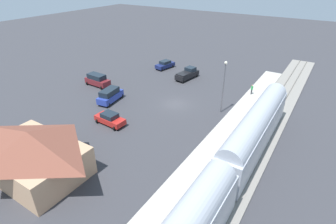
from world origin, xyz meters
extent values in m
plane|color=#38383D|center=(0.00, 0.00, 0.00)|extent=(200.00, 200.00, 0.00)
cube|color=gray|center=(-14.00, 0.00, 0.09)|extent=(4.80, 70.00, 0.18)
cube|color=#59544C|center=(-14.72, 0.00, 0.24)|extent=(0.10, 70.00, 0.12)
cube|color=#59544C|center=(-13.28, 0.00, 0.24)|extent=(0.10, 70.00, 0.12)
cube|color=#B7B2A8|center=(-10.00, 0.00, 0.15)|extent=(3.20, 46.00, 0.30)
cube|color=#ADB2BC|center=(-14.00, 5.13, 2.15)|extent=(2.90, 19.21, 3.70)
cube|color=red|center=(-12.54, 5.13, 1.85)|extent=(0.04, 17.67, 0.36)
cylinder|color=#ADB2BC|center=(-14.00, 5.13, 3.90)|extent=(2.75, 18.44, 2.76)
cube|color=tan|center=(4.00, 22.00, 1.62)|extent=(10.52, 7.06, 3.25)
pyramid|color=brown|center=(4.00, 22.00, 4.23)|extent=(11.32, 7.86, 1.97)
cube|color=#4C3323|center=(4.00, 18.44, 1.05)|extent=(1.10, 0.08, 2.10)
cylinder|color=#333338|center=(-9.28, -9.72, 0.72)|extent=(0.22, 0.22, 0.85)
cylinder|color=green|center=(-9.28, -9.72, 1.46)|extent=(0.36, 0.36, 0.62)
sphere|color=tan|center=(-9.28, -9.72, 1.89)|extent=(0.24, 0.24, 0.24)
cube|color=black|center=(3.81, -10.77, 0.84)|extent=(2.75, 5.63, 0.92)
cube|color=#19232D|center=(3.66, -11.79, 1.72)|extent=(1.96, 1.97, 0.84)
cylinder|color=black|center=(4.34, -13.03, 0.38)|extent=(0.22, 0.76, 0.76)
cylinder|color=black|center=(2.64, -12.77, 0.38)|extent=(0.22, 0.76, 0.76)
cylinder|color=black|center=(4.98, -8.77, 0.38)|extent=(0.22, 0.76, 0.76)
cylinder|color=black|center=(3.28, -8.52, 0.38)|extent=(0.22, 0.76, 0.76)
cube|color=black|center=(3.95, -9.84, 1.40)|extent=(2.29, 3.22, 0.20)
cube|color=red|center=(4.49, 10.30, 0.72)|extent=(4.59, 2.07, 0.76)
cube|color=#19232D|center=(4.49, 10.30, 1.42)|extent=(2.24, 1.73, 0.64)
cylinder|color=black|center=(6.23, 11.01, 0.34)|extent=(0.22, 0.68, 0.68)
cylinder|color=black|center=(6.15, 9.42, 0.34)|extent=(0.22, 0.68, 0.68)
cylinder|color=black|center=(2.84, 11.19, 0.34)|extent=(0.22, 0.68, 0.68)
cylinder|color=black|center=(2.76, 9.59, 0.34)|extent=(0.22, 0.68, 0.68)
cube|color=navy|center=(10.89, -13.71, 0.72)|extent=(2.66, 4.77, 0.76)
cube|color=#19232D|center=(10.89, -13.71, 1.42)|extent=(2.00, 2.43, 0.64)
cylinder|color=black|center=(11.35, -15.53, 0.34)|extent=(0.22, 0.68, 0.68)
cylinder|color=black|center=(9.78, -15.23, 0.34)|extent=(0.22, 0.68, 0.68)
cylinder|color=black|center=(12.00, -12.20, 0.34)|extent=(0.22, 0.68, 0.68)
cylinder|color=black|center=(10.43, -11.89, 0.34)|extent=(0.22, 0.68, 0.68)
cube|color=maroon|center=(16.16, 1.15, 0.84)|extent=(4.98, 2.17, 1.00)
cube|color=#19232D|center=(16.31, 1.14, 1.78)|extent=(3.50, 1.87, 0.88)
cylinder|color=black|center=(14.23, 0.37, 0.34)|extent=(0.22, 0.68, 0.68)
cylinder|color=black|center=(14.30, 2.09, 0.34)|extent=(0.22, 0.68, 0.68)
cylinder|color=black|center=(18.02, 0.21, 0.34)|extent=(0.22, 0.68, 0.68)
cylinder|color=black|center=(18.10, 1.93, 0.34)|extent=(0.22, 0.68, 0.68)
cube|color=#283D9E|center=(9.50, 4.87, 0.84)|extent=(2.64, 5.13, 1.00)
cube|color=#19232D|center=(9.48, 5.02, 1.78)|extent=(2.20, 3.64, 0.88)
cylinder|color=black|center=(10.63, 3.11, 0.34)|extent=(0.22, 0.68, 0.68)
cylinder|color=black|center=(8.92, 2.86, 0.34)|extent=(0.22, 0.68, 0.68)
cylinder|color=black|center=(10.08, 6.87, 0.34)|extent=(0.22, 0.68, 0.68)
cylinder|color=black|center=(8.38, 6.62, 0.34)|extent=(0.22, 0.68, 0.68)
cylinder|color=#515156|center=(-7.20, -1.36, 3.80)|extent=(0.16, 0.16, 7.59)
sphere|color=#EAE5C6|center=(-7.20, -1.36, 7.77)|extent=(0.44, 0.44, 0.44)
camera|label=1|loc=(-19.54, 33.15, 19.30)|focal=28.51mm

